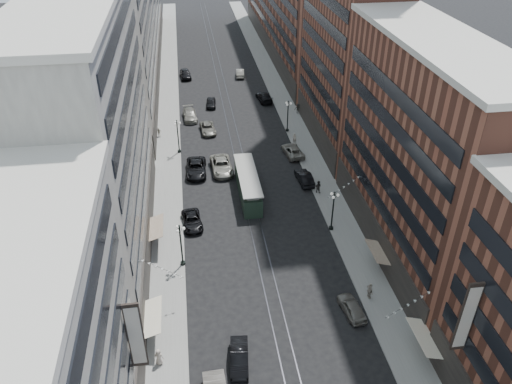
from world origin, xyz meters
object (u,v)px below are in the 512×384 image
pedestrian_7 (318,187)px  car_extra_0 (222,166)px  car_5 (239,358)px  streetcar (248,185)px  pedestrian_8 (294,138)px  car_4 (352,307)px  pedestrian_1 (159,357)px  car_10 (304,178)px  car_extra_1 (208,128)px  lamppost_sw_mid (178,135)px  pedestrian_5 (156,228)px  car_2 (192,221)px  pedestrian_2 (155,228)px  lamppost_se_mid (288,115)px  lamppost_sw_far (181,244)px  car_13 (211,103)px  car_7 (196,168)px  lamppost_se_far (333,210)px  car_11 (293,151)px  car_12 (264,97)px  car_8 (190,115)px  pedestrian_6 (159,132)px  car_9 (185,74)px  pedestrian_4 (370,291)px  pedestrian_9 (298,109)px  car_14 (240,73)px

pedestrian_7 → car_extra_0: (-12.67, 7.91, -0.16)m
car_5 → pedestrian_7: pedestrian_7 is taller
streetcar → pedestrian_8: size_ratio=6.96×
car_4 → pedestrian_1: pedestrian_1 is taller
car_10 → car_extra_1: 22.22m
lamppost_sw_mid → pedestrian_5: (-3.05, -20.91, -2.00)m
car_2 → pedestrian_2: bearing=-170.2°
lamppost_se_mid → streetcar: size_ratio=0.47×
lamppost_sw_far → car_2: 7.93m
car_4 → car_13: car_13 is taller
car_7 → car_13: 24.74m
pedestrian_1 → car_7: bearing=-78.1°
lamppost_se_far → car_10: 11.72m
lamppost_se_far → streetcar: (-9.20, 9.48, -1.59)m
pedestrian_1 → car_2: bearing=-80.1°
pedestrian_8 → pedestrian_2: bearing=48.2°
car_2 → car_10: car_10 is taller
pedestrian_1 → lamppost_se_far: bearing=-120.1°
car_11 → pedestrian_5: bearing=33.1°
car_12 → car_11: bearing=86.4°
lamppost_se_far → car_13: (-12.17, 40.73, -2.35)m
lamppost_sw_mid → car_11: size_ratio=1.01×
pedestrian_8 → car_2: bearing=53.1°
car_11 → car_12: bearing=-94.8°
car_10 → car_2: bearing=21.5°
car_extra_1 → lamppost_sw_mid: bearing=-130.9°
car_2 → car_7: 12.89m
pedestrian_5 → car_10: bearing=37.2°
car_12 → car_8: bearing=17.5°
car_2 → pedestrian_6: bearing=94.4°
car_2 → car_12: size_ratio=0.88×
car_8 → pedestrian_5: size_ratio=3.01×
car_9 → car_extra_0: car_extra_0 is taller
car_2 → car_4: 23.07m
streetcar → pedestrian_4: (9.94, -21.59, -0.38)m
lamppost_se_far → lamppost_se_mid: (0.00, 28.00, 0.00)m
lamppost_se_far → car_12: (-1.82, 41.92, -2.27)m
lamppost_se_mid → streetcar: bearing=-116.4°
car_2 → car_13: size_ratio=1.15×
lamppost_se_far → pedestrian_1: size_ratio=3.16×
pedestrian_1 → car_11: pedestrian_1 is taller
car_9 → lamppost_se_mid: bearing=-65.1°
car_2 → pedestrian_9: size_ratio=2.69×
car_14 → pedestrian_5: 56.48m
pedestrian_7 → pedestrian_9: (2.87, 26.51, 0.03)m
car_9 → pedestrian_7: (16.99, -48.37, 0.16)m
pedestrian_2 → car_9: 54.86m
car_5 → car_7: 34.62m
car_2 → car_14: (12.27, 52.62, 0.09)m
lamppost_sw_mid → lamppost_se_far: bearing=-51.3°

